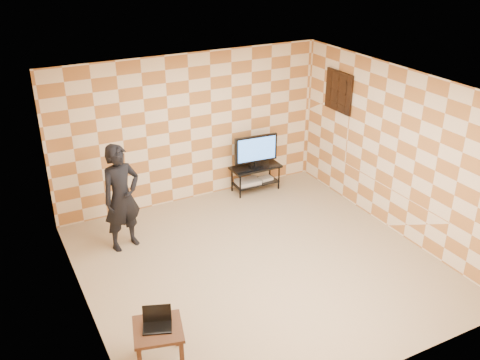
{
  "coord_description": "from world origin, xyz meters",
  "views": [
    {
      "loc": [
        -3.34,
        -5.83,
        4.59
      ],
      "look_at": [
        0.0,
        0.6,
        1.15
      ],
      "focal_mm": 40.0,
      "sensor_mm": 36.0,
      "label": 1
    }
  ],
  "objects_px": {
    "side_table": "(158,334)",
    "tv": "(256,150)",
    "tv_stand": "(256,173)",
    "person": "(122,198)"
  },
  "relations": [
    {
      "from": "side_table",
      "to": "person",
      "type": "xyz_separation_m",
      "value": [
        0.38,
        2.64,
        0.45
      ]
    },
    {
      "from": "tv_stand",
      "to": "side_table",
      "type": "relative_size",
      "value": 1.41
    },
    {
      "from": "side_table",
      "to": "tv",
      "type": "bearing_deg",
      "value": 47.31
    },
    {
      "from": "tv_stand",
      "to": "person",
      "type": "relative_size",
      "value": 0.55
    },
    {
      "from": "tv_stand",
      "to": "tv",
      "type": "height_order",
      "value": "tv"
    },
    {
      "from": "tv",
      "to": "side_table",
      "type": "distance_m",
      "value": 4.69
    },
    {
      "from": "tv_stand",
      "to": "person",
      "type": "height_order",
      "value": "person"
    },
    {
      "from": "tv_stand",
      "to": "tv",
      "type": "bearing_deg",
      "value": -85.12
    },
    {
      "from": "person",
      "to": "side_table",
      "type": "bearing_deg",
      "value": -112.92
    },
    {
      "from": "tv",
      "to": "side_table",
      "type": "height_order",
      "value": "tv"
    }
  ]
}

